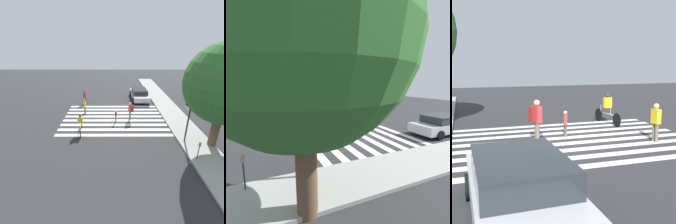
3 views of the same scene
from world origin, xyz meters
The scene contains 7 objects.
ground_plane centered at (0.00, 0.00, 0.00)m, with size 60.00×60.00×0.00m, color #2D2D30.
crosswalk_stripes centered at (0.00, 0.00, 0.00)m, with size 7.06×10.00×0.01m.
pedestrian_adult_yellow_jacket centered at (0.14, 1.66, 1.03)m, with size 0.53×0.49×1.76m.
pedestrian_child_with_backpack centered at (0.69, 0.22, 0.65)m, with size 0.34×0.22×1.15m.
pedestrian_adult_tall_backpack centered at (-1.28, -3.05, 0.90)m, with size 0.45×0.24×1.60m.
cyclist_near_curb centered at (2.78, -2.84, 0.87)m, with size 2.49×0.42×1.64m.
car_parked_dark_suv centered at (-6.10, 3.44, 0.72)m, with size 4.76×2.16×1.40m.
Camera 3 is at (-12.05, 4.47, 3.24)m, focal length 50.00 mm.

